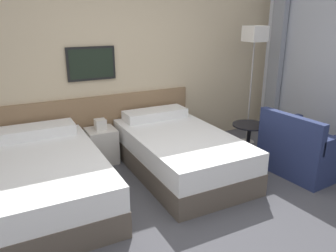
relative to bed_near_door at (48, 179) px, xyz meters
The scene contains 8 objects.
ground_plane 1.66m from the bed_near_door, 39.38° to the right, with size 16.00×16.00×0.00m, color #47474C.
wall_headboard 1.91m from the bed_near_door, 39.52° to the left, with size 10.00×0.10×2.70m.
bed_near_door is the anchor object (origin of this frame).
bed_near_window 1.60m from the bed_near_door, ahead, with size 1.12×1.94×0.65m.
nightstand 1.08m from the bed_near_door, 42.44° to the left, with size 0.38×0.37×0.62m.
floor_lamp 3.33m from the bed_near_door, ahead, with size 0.27×0.27×1.78m.
side_table 2.67m from the bed_near_door, ahead, with size 0.47×0.47×0.50m.
armchair 3.11m from the bed_near_door, 13.44° to the right, with size 0.90×0.95×0.80m.
Camera 1 is at (-1.56, -2.32, 1.90)m, focal length 35.00 mm.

